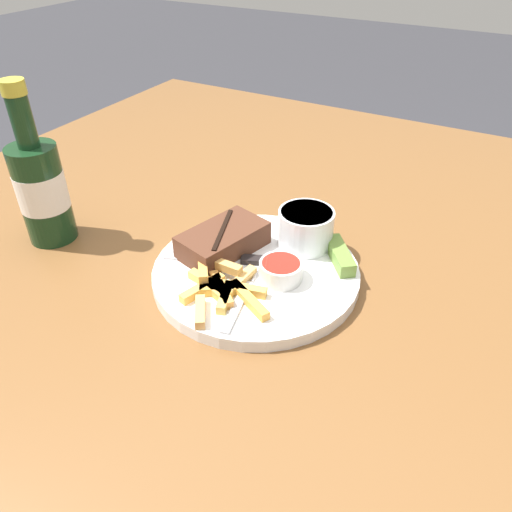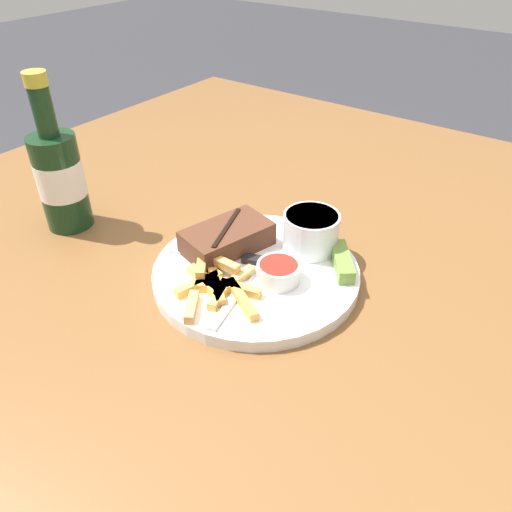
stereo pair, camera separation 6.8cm
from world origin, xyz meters
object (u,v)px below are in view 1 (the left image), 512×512
Objects in this scene: knife_utensil at (234,259)px; beer_bottle at (41,188)px; steak_portion at (223,240)px; dinner_plate at (256,273)px; coleslaw_cup at (306,226)px; dipping_sauce_cup at (281,270)px; fork_utensil at (240,301)px; pickle_spear at (340,255)px.

beer_bottle is at bearing -10.30° from knife_utensil.
steak_portion is 0.28m from beer_bottle.
beer_bottle is at bearing 100.63° from dinner_plate.
coleslaw_cup reaches higher than dipping_sauce_cup.
dipping_sauce_cup is 0.36× the size of knife_utensil.
coleslaw_cup is at bearing -19.30° from fork_utensil.
coleslaw_cup reaches higher than steak_portion.
knife_utensil reaches higher than fork_utensil.
coleslaw_cup is 0.33× the size of beer_bottle.
knife_utensil is at bearing 118.73° from pickle_spear.
fork_utensil is (-0.07, -0.02, 0.01)m from dinner_plate.
dinner_plate is 1.80× the size of knife_utensil.
beer_bottle is at bearing 98.68° from dipping_sauce_cup.
knife_utensil reaches higher than dinner_plate.
dipping_sauce_cup is 0.08m from knife_utensil.
coleslaw_cup is at bearing 75.48° from pickle_spear.
beer_bottle is at bearing 75.20° from fork_utensil.
dipping_sauce_cup is at bearing 154.64° from knife_utensil.
fork_utensil is at bearing 103.82° from knife_utensil.
coleslaw_cup is at bearing -53.18° from steak_portion.
pickle_spear is (0.07, -0.10, 0.02)m from dinner_plate.
steak_portion reaches higher than fork_utensil.
fork_utensil is 0.84× the size of knife_utensil.
dipping_sauce_cup is 0.24× the size of beer_bottle.
beer_bottle is (-0.06, 0.29, 0.07)m from knife_utensil.
coleslaw_cup reaches higher than fork_utensil.
fork_utensil is at bearing 160.62° from dipping_sauce_cup.
steak_portion is (0.01, 0.06, 0.03)m from dinner_plate.
steak_portion reaches higher than pickle_spear.
dipping_sauce_cup is (-0.09, -0.01, -0.02)m from coleslaw_cup.
dipping_sauce_cup is (-0.01, -0.04, 0.02)m from dinner_plate.
knife_utensil is 0.65× the size of beer_bottle.
coleslaw_cup is at bearing -67.86° from beer_bottle.
dinner_plate is 0.12m from pickle_spear.
beer_bottle reaches higher than pickle_spear.
coleslaw_cup reaches higher than dinner_plate.
dinner_plate is at bearing 82.53° from dipping_sauce_cup.
beer_bottle reaches higher than coleslaw_cup.
pickle_spear is at bearing -173.29° from knife_utensil.
pickle_spear reaches higher than knife_utensil.
knife_utensil is at bearing 86.65° from dipping_sauce_cup.
beer_bottle is (-0.08, 0.27, 0.05)m from steak_portion.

